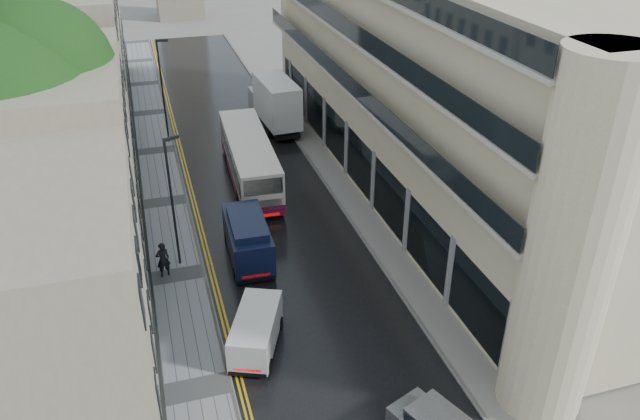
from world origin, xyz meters
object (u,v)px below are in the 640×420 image
white_lorry (268,112)px  lamp_post_far (163,93)px  tree_near (9,164)px  cream_bus (238,183)px  navy_van (235,258)px  tree_far (44,90)px  pedestrian (163,260)px  white_van (231,352)px  lamp_post_near (172,204)px

white_lorry → lamp_post_far: bearing=167.1°
tree_near → cream_bus: (11.06, 5.90, -5.39)m
white_lorry → navy_van: bearing=-111.2°
tree_far → cream_bus: (10.76, -7.10, -4.67)m
white_lorry → lamp_post_far: lamp_post_far is taller
cream_bus → pedestrian: 8.30m
tree_near → navy_van: 11.17m
white_van → pedestrian: pedestrian is taller
pedestrian → white_lorry: bearing=-134.5°
tree_near → navy_van: (9.47, -1.89, -5.61)m
pedestrian → lamp_post_far: 18.26m
cream_bus → white_van: 14.44m
cream_bus → lamp_post_near: (-4.22, -5.63, 2.12)m
white_lorry → tree_far: bearing=-172.0°
white_lorry → pedestrian: size_ratio=4.01×
pedestrian → lamp_post_near: bearing=-148.2°
pedestrian → cream_bus: bearing=-143.4°
tree_far → lamp_post_far: (7.37, 4.29, -2.26)m
white_lorry → pedestrian: white_lorry is taller
tree_near → tree_far: 13.02m
tree_near → navy_van: bearing=-11.3°
white_van → lamp_post_near: (-1.35, 8.51, 2.76)m
lamp_post_near → lamp_post_far: 17.05m
tree_far → pedestrian: (5.70, -13.66, -5.13)m
tree_near → lamp_post_far: 19.15m
tree_near → lamp_post_near: size_ratio=1.96×
white_lorry → lamp_post_near: 17.93m
tree_far → pedestrian: bearing=-67.4°
cream_bus → lamp_post_near: 7.35m
tree_near → navy_van: tree_near is taller
lamp_post_far → cream_bus: bearing=-61.9°
white_van → navy_van: navy_van is taller
tree_far → lamp_post_near: 14.54m
navy_van → tree_near: bearing=170.7°
tree_near → cream_bus: tree_near is taller
lamp_post_far → white_lorry: bearing=2.2°
white_lorry → navy_van: white_lorry is taller
cream_bus → pedestrian: size_ratio=5.75×
tree_far → cream_bus: bearing=-33.4°
tree_far → navy_van: (9.17, -14.89, -4.90)m
white_lorry → cream_bus: bearing=-115.7°
lamp_post_near → pedestrian: bearing=-153.8°
tree_near → navy_van: size_ratio=2.70×
tree_near → lamp_post_far: size_ratio=1.80×
lamp_post_near → cream_bus: bearing=31.8°
lamp_post_far → navy_van: bearing=-73.1°
white_van → pedestrian: (-2.20, 7.58, 0.18)m
tree_near → white_lorry: bearing=46.6°
white_van → lamp_post_far: 25.72m
pedestrian → navy_van: bearing=144.7°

